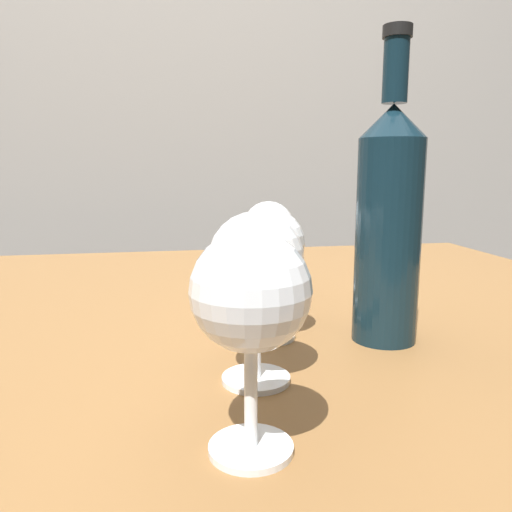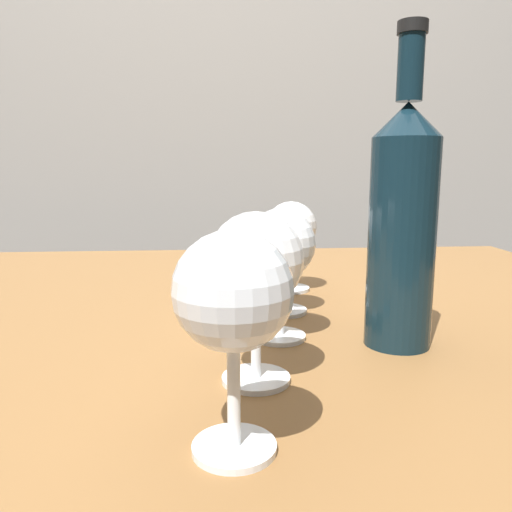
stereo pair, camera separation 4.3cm
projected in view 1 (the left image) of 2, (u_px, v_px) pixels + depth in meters
The scene contains 8 objects.
back_wall at pixel (151, 53), 1.77m from camera, with size 5.00×0.08×2.60m, color gray.
dining_table at pixel (145, 364), 0.68m from camera, with size 1.47×0.96×0.71m.
wine_glass_amber at pixel (251, 297), 0.32m from camera, with size 0.08×0.08×0.15m.
wine_glass_cabernet at pixel (256, 264), 0.43m from camera, with size 0.08×0.08×0.15m.
wine_glass_pinot at pixel (270, 247), 0.54m from camera, with size 0.08×0.08×0.15m.
wine_glass_white at pixel (268, 242), 0.65m from camera, with size 0.07×0.07×0.13m.
wine_glass_merlot at pixel (269, 229), 0.76m from camera, with size 0.08×0.08×0.14m.
wine_bottle at pixel (389, 220), 0.53m from camera, with size 0.07×0.07×0.33m.
Camera 1 is at (0.04, -0.66, 0.90)m, focal length 35.01 mm.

